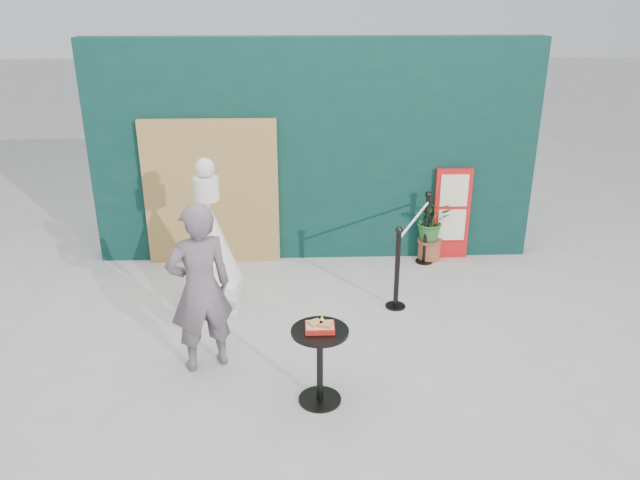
% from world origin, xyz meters
% --- Properties ---
extents(ground, '(60.00, 60.00, 0.00)m').
position_xyz_m(ground, '(0.00, 0.00, 0.00)').
color(ground, '#ADAAA5').
rests_on(ground, ground).
extents(back_wall, '(6.00, 0.30, 3.00)m').
position_xyz_m(back_wall, '(0.00, 3.15, 1.50)').
color(back_wall, '#092A2A').
rests_on(back_wall, ground).
extents(bamboo_fence, '(1.80, 0.08, 2.00)m').
position_xyz_m(bamboo_fence, '(-1.40, 2.94, 1.00)').
color(bamboo_fence, tan).
rests_on(bamboo_fence, ground).
extents(woman, '(0.75, 0.64, 1.74)m').
position_xyz_m(woman, '(-1.20, 0.32, 0.87)').
color(woman, '#675961').
rests_on(woman, ground).
extents(menu_board, '(0.50, 0.07, 1.30)m').
position_xyz_m(menu_board, '(1.90, 2.95, 0.65)').
color(menu_board, red).
rests_on(menu_board, ground).
extents(statue, '(0.71, 0.71, 1.81)m').
position_xyz_m(statue, '(-1.27, 1.66, 0.74)').
color(statue, white).
rests_on(statue, ground).
extents(cafe_table, '(0.52, 0.52, 0.75)m').
position_xyz_m(cafe_table, '(-0.06, -0.31, 0.50)').
color(cafe_table, black).
rests_on(cafe_table, ground).
extents(food_basket, '(0.26, 0.19, 0.11)m').
position_xyz_m(food_basket, '(-0.06, -0.31, 0.79)').
color(food_basket, red).
rests_on(food_basket, cafe_table).
extents(planter, '(0.51, 0.45, 0.87)m').
position_xyz_m(planter, '(1.60, 2.89, 0.51)').
color(planter, '#974931').
rests_on(planter, ground).
extents(stanchion_barrier, '(0.84, 1.54, 1.03)m').
position_xyz_m(stanchion_barrier, '(1.22, 2.14, 0.49)').
color(stanchion_barrier, black).
rests_on(stanchion_barrier, ground).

